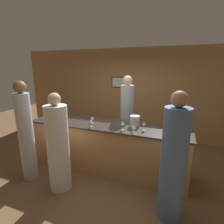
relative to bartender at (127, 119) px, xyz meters
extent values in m
plane|color=brown|center=(-0.21, -0.82, -0.96)|extent=(14.00, 14.00, 0.00)
cube|color=#A37547|center=(-0.21, 1.36, 0.44)|extent=(8.00, 0.06, 2.80)
cube|color=black|center=(-0.69, 1.32, 0.79)|extent=(0.44, 0.02, 0.34)
cube|color=silver|center=(-0.69, 1.31, 0.79)|extent=(0.39, 0.00, 0.29)
cube|color=#B27F4C|center=(-0.21, -0.82, -0.45)|extent=(3.35, 0.74, 1.01)
cube|color=#332D28|center=(-0.21, -0.82, 0.07)|extent=(3.41, 0.80, 0.04)
cylinder|color=#B2B2B7|center=(0.00, 0.00, -0.06)|extent=(0.33, 0.33, 1.80)
sphere|color=beige|center=(0.00, 0.00, 0.96)|extent=(0.22, 0.22, 0.22)
cylinder|color=silver|center=(-0.77, -1.72, -0.16)|extent=(0.39, 0.39, 1.59)
sphere|color=tan|center=(-0.77, -1.72, 0.74)|extent=(0.21, 0.21, 0.21)
cylinder|color=#4C6B93|center=(1.18, -1.67, -0.11)|extent=(0.36, 0.36, 1.70)
sphere|color=#A37556|center=(1.18, -1.67, 0.86)|extent=(0.22, 0.22, 0.22)
cylinder|color=#B2B2B7|center=(-1.56, -1.68, -0.08)|extent=(0.29, 0.29, 1.75)
sphere|color=brown|center=(-1.56, -1.68, 0.91)|extent=(0.23, 0.23, 0.23)
cylinder|color=black|center=(-1.45, -0.93, 0.20)|extent=(0.07, 0.07, 0.22)
cylinder|color=black|center=(-1.45, -0.93, 0.35)|extent=(0.03, 0.03, 0.08)
cylinder|color=silver|center=(0.37, -0.71, 0.20)|extent=(0.20, 0.20, 0.21)
cylinder|color=silver|center=(-0.44, -1.06, 0.09)|extent=(0.05, 0.05, 0.00)
cylinder|color=silver|center=(-0.44, -1.06, 0.13)|extent=(0.01, 0.01, 0.08)
cone|color=silver|center=(-0.44, -1.06, 0.21)|extent=(0.07, 0.07, 0.08)
cylinder|color=silver|center=(0.43, -1.05, 0.09)|extent=(0.05, 0.05, 0.00)
cylinder|color=silver|center=(0.43, -1.05, 0.13)|extent=(0.01, 0.01, 0.08)
cone|color=silver|center=(0.43, -1.05, 0.20)|extent=(0.08, 0.08, 0.06)
cylinder|color=silver|center=(0.47, -1.14, 0.09)|extent=(0.05, 0.05, 0.00)
cylinder|color=silver|center=(0.47, -1.14, 0.14)|extent=(0.01, 0.01, 0.09)
cone|color=silver|center=(0.47, -1.14, 0.21)|extent=(0.08, 0.08, 0.06)
cylinder|color=silver|center=(-1.55, -0.99, 0.09)|extent=(0.05, 0.05, 0.00)
cylinder|color=silver|center=(-1.55, -0.99, 0.14)|extent=(0.01, 0.01, 0.10)
cone|color=silver|center=(-1.55, -0.99, 0.23)|extent=(0.08, 0.08, 0.06)
cylinder|color=silver|center=(-0.52, -0.88, 0.09)|extent=(0.05, 0.05, 0.00)
cylinder|color=silver|center=(-0.52, -0.88, 0.14)|extent=(0.01, 0.01, 0.09)
cone|color=silver|center=(-0.52, -0.88, 0.22)|extent=(0.06, 0.06, 0.06)
cylinder|color=silver|center=(1.26, -1.09, 0.09)|extent=(0.05, 0.05, 0.00)
cylinder|color=silver|center=(1.26, -1.09, 0.14)|extent=(0.01, 0.01, 0.10)
cone|color=silver|center=(1.26, -1.09, 0.22)|extent=(0.08, 0.08, 0.06)
cylinder|color=silver|center=(0.22, -1.03, 0.09)|extent=(0.05, 0.05, 0.00)
cylinder|color=silver|center=(0.22, -1.03, 0.14)|extent=(0.01, 0.01, 0.10)
cone|color=silver|center=(0.22, -1.03, 0.23)|extent=(0.08, 0.08, 0.07)
cylinder|color=silver|center=(0.60, -0.90, 0.09)|extent=(0.05, 0.05, 0.00)
cylinder|color=silver|center=(0.60, -0.90, 0.14)|extent=(0.01, 0.01, 0.10)
cone|color=silver|center=(0.60, -0.90, 0.23)|extent=(0.06, 0.06, 0.07)
camera|label=1|loc=(1.15, -4.06, 1.25)|focal=28.00mm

